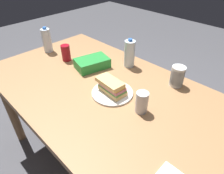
{
  "coord_description": "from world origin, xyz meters",
  "views": [
    {
      "loc": [
        -0.76,
        0.67,
        1.5
      ],
      "look_at": [
        -0.09,
        0.0,
        0.82
      ],
      "focal_mm": 31.82,
      "sensor_mm": 36.0,
      "label": 1
    }
  ],
  "objects": [
    {
      "name": "soda_can_silver",
      "position": [
        -0.31,
        0.0,
        0.83
      ],
      "size": [
        0.07,
        0.07,
        0.12
      ],
      "primitive_type": "cylinder",
      "color": "silver",
      "rests_on": "dining_table"
    },
    {
      "name": "sandwich",
      "position": [
        -0.09,
        0.0,
        0.82
      ],
      "size": [
        0.19,
        0.11,
        0.08
      ],
      "color": "#DBB26B",
      "rests_on": "paper_plate"
    },
    {
      "name": "plastic_cup_stack",
      "position": [
        -0.32,
        -0.35,
        0.83
      ],
      "size": [
        0.08,
        0.08,
        0.13
      ],
      "color": "silver",
      "rests_on": "dining_table"
    },
    {
      "name": "water_bottle_spare",
      "position": [
        0.05,
        -0.32,
        0.86
      ],
      "size": [
        0.08,
        0.08,
        0.21
      ],
      "color": "silver",
      "rests_on": "dining_table"
    },
    {
      "name": "paper_plate",
      "position": [
        -0.09,
        0.0,
        0.77
      ],
      "size": [
        0.25,
        0.25,
        0.01
      ],
      "primitive_type": "cylinder",
      "color": "white",
      "rests_on": "dining_table"
    },
    {
      "name": "dining_table",
      "position": [
        0.0,
        0.0,
        0.67
      ],
      "size": [
        1.61,
        0.94,
        0.77
      ],
      "color": "#9E7047",
      "rests_on": "ground_plane"
    },
    {
      "name": "ground_plane",
      "position": [
        0.0,
        0.0,
        0.0
      ],
      "size": [
        8.0,
        8.0,
        0.0
      ],
      "primitive_type": "plane",
      "color": "#4C4C51"
    },
    {
      "name": "chip_bag",
      "position": [
        0.23,
        -0.12,
        0.8
      ],
      "size": [
        0.2,
        0.26,
        0.07
      ],
      "primitive_type": "cube",
      "rotation": [
        0.0,
        0.0,
        4.46
      ],
      "color": "#268C38",
      "rests_on": "dining_table"
    },
    {
      "name": "water_bottle_tall",
      "position": [
        0.69,
        -0.03,
        0.86
      ],
      "size": [
        0.07,
        0.07,
        0.2
      ],
      "color": "silver",
      "rests_on": "dining_table"
    },
    {
      "name": "soda_can_red",
      "position": [
        0.45,
        -0.05,
        0.83
      ],
      "size": [
        0.07,
        0.07,
        0.12
      ],
      "primitive_type": "cylinder",
      "color": "maroon",
      "rests_on": "dining_table"
    }
  ]
}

